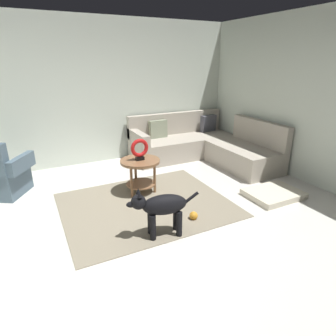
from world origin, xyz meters
The scene contains 9 objects.
ground_plane centered at (0.00, 0.00, -0.05)m, with size 6.00×6.00×0.10m, color silver.
wall_back centered at (0.00, 2.94, 1.35)m, with size 6.00×0.12×2.70m, color silver.
area_rug centered at (0.15, 0.70, 0.01)m, with size 2.30×1.90×0.01m, color gray.
sectional_couch centered at (1.99, 2.02, 0.29)m, with size 2.20×2.25×0.88m.
side_table centered at (0.24, 1.12, 0.42)m, with size 0.60×0.60×0.54m.
torus_sculpture centered at (0.24, 1.12, 0.71)m, with size 0.28×0.08×0.33m.
dog_bed_mat centered at (1.98, 0.08, 0.04)m, with size 0.80×0.60×0.09m, color beige.
dog centered at (0.02, -0.08, 0.38)m, with size 0.84×0.32×0.63m.
dog_toy_ball centered at (0.55, 0.06, 0.05)m, with size 0.11×0.11×0.11m, color orange.
Camera 1 is at (-1.21, -2.70, 1.96)m, focal length 30.64 mm.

